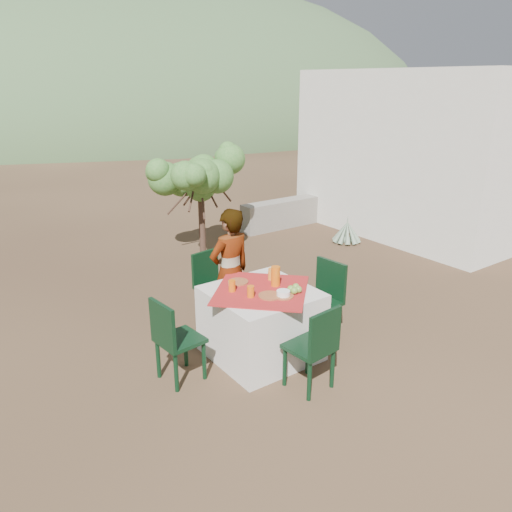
{
  "coord_description": "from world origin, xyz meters",
  "views": [
    {
      "loc": [
        -2.88,
        -4.21,
        2.82
      ],
      "look_at": [
        0.15,
        0.03,
        0.97
      ],
      "focal_mm": 35.0,
      "sensor_mm": 36.0,
      "label": 1
    }
  ],
  "objects_px": {
    "chair_left": "(173,337)",
    "person": "(230,272)",
    "agave": "(347,232)",
    "table": "(261,323)",
    "chair_near": "(315,345)",
    "shrub_tree": "(202,181)",
    "chair_far": "(211,282)",
    "chair_right": "(324,296)",
    "guesthouse": "(431,151)",
    "juice_pitcher": "(276,276)"
  },
  "relations": [
    {
      "from": "chair_left",
      "to": "person",
      "type": "height_order",
      "value": "person"
    },
    {
      "from": "person",
      "to": "agave",
      "type": "height_order",
      "value": "person"
    },
    {
      "from": "table",
      "to": "chair_near",
      "type": "relative_size",
      "value": 1.5
    },
    {
      "from": "shrub_tree",
      "to": "agave",
      "type": "distance_m",
      "value": 2.88
    },
    {
      "from": "chair_far",
      "to": "chair_right",
      "type": "bearing_deg",
      "value": -64.67
    },
    {
      "from": "chair_left",
      "to": "chair_right",
      "type": "bearing_deg",
      "value": -101.14
    },
    {
      "from": "table",
      "to": "person",
      "type": "bearing_deg",
      "value": 87.15
    },
    {
      "from": "chair_left",
      "to": "guesthouse",
      "type": "xyz_separation_m",
      "value": [
        6.65,
        2.09,
        1.02
      ]
    },
    {
      "from": "chair_left",
      "to": "guesthouse",
      "type": "bearing_deg",
      "value": -78.49
    },
    {
      "from": "chair_near",
      "to": "juice_pitcher",
      "type": "xyz_separation_m",
      "value": [
        0.16,
        0.82,
        0.39
      ]
    },
    {
      "from": "chair_right",
      "to": "juice_pitcher",
      "type": "distance_m",
      "value": 0.73
    },
    {
      "from": "chair_far",
      "to": "chair_right",
      "type": "relative_size",
      "value": 0.93
    },
    {
      "from": "shrub_tree",
      "to": "agave",
      "type": "bearing_deg",
      "value": -17.76
    },
    {
      "from": "chair_left",
      "to": "chair_right",
      "type": "height_order",
      "value": "chair_right"
    },
    {
      "from": "chair_left",
      "to": "person",
      "type": "relative_size",
      "value": 0.58
    },
    {
      "from": "chair_near",
      "to": "chair_left",
      "type": "height_order",
      "value": "chair_left"
    },
    {
      "from": "chair_left",
      "to": "agave",
      "type": "relative_size",
      "value": 1.54
    },
    {
      "from": "table",
      "to": "chair_left",
      "type": "height_order",
      "value": "chair_left"
    },
    {
      "from": "chair_far",
      "to": "table",
      "type": "bearing_deg",
      "value": -100.08
    },
    {
      "from": "agave",
      "to": "table",
      "type": "bearing_deg",
      "value": -147.6
    },
    {
      "from": "chair_near",
      "to": "guesthouse",
      "type": "xyz_separation_m",
      "value": [
        5.64,
        2.99,
        1.02
      ]
    },
    {
      "from": "shrub_tree",
      "to": "juice_pitcher",
      "type": "height_order",
      "value": "shrub_tree"
    },
    {
      "from": "person",
      "to": "shrub_tree",
      "type": "distance_m",
      "value": 2.72
    },
    {
      "from": "chair_far",
      "to": "chair_near",
      "type": "relative_size",
      "value": 0.97
    },
    {
      "from": "chair_far",
      "to": "juice_pitcher",
      "type": "distance_m",
      "value": 1.17
    },
    {
      "from": "person",
      "to": "shrub_tree",
      "type": "relative_size",
      "value": 0.91
    },
    {
      "from": "chair_far",
      "to": "juice_pitcher",
      "type": "bearing_deg",
      "value": -90.34
    },
    {
      "from": "chair_near",
      "to": "chair_right",
      "type": "xyz_separation_m",
      "value": [
        0.79,
        0.74,
        0.02
      ]
    },
    {
      "from": "chair_near",
      "to": "guesthouse",
      "type": "bearing_deg",
      "value": -157.74
    },
    {
      "from": "chair_far",
      "to": "agave",
      "type": "bearing_deg",
      "value": 10.06
    },
    {
      "from": "person",
      "to": "guesthouse",
      "type": "xyz_separation_m",
      "value": [
        5.63,
        1.52,
        0.75
      ]
    },
    {
      "from": "chair_near",
      "to": "juice_pitcher",
      "type": "relative_size",
      "value": 4.09
    },
    {
      "from": "chair_right",
      "to": "guesthouse",
      "type": "xyz_separation_m",
      "value": [
        4.85,
        2.25,
        1.0
      ]
    },
    {
      "from": "shrub_tree",
      "to": "guesthouse",
      "type": "height_order",
      "value": "guesthouse"
    },
    {
      "from": "chair_left",
      "to": "juice_pitcher",
      "type": "height_order",
      "value": "juice_pitcher"
    },
    {
      "from": "chair_left",
      "to": "shrub_tree",
      "type": "distance_m",
      "value": 3.74
    },
    {
      "from": "chair_near",
      "to": "shrub_tree",
      "type": "distance_m",
      "value": 4.14
    },
    {
      "from": "shrub_tree",
      "to": "chair_near",
      "type": "bearing_deg",
      "value": -105.0
    },
    {
      "from": "agave",
      "to": "guesthouse",
      "type": "relative_size",
      "value": 0.13
    },
    {
      "from": "guesthouse",
      "to": "chair_left",
      "type": "bearing_deg",
      "value": -162.58
    },
    {
      "from": "shrub_tree",
      "to": "chair_left",
      "type": "bearing_deg",
      "value": -124.4
    },
    {
      "from": "chair_far",
      "to": "chair_right",
      "type": "distance_m",
      "value": 1.42
    },
    {
      "from": "chair_left",
      "to": "chair_near",
      "type": "bearing_deg",
      "value": -137.63
    },
    {
      "from": "agave",
      "to": "guesthouse",
      "type": "height_order",
      "value": "guesthouse"
    },
    {
      "from": "agave",
      "to": "chair_far",
      "type": "bearing_deg",
      "value": -161.56
    },
    {
      "from": "chair_near",
      "to": "agave",
      "type": "distance_m",
      "value": 4.75
    },
    {
      "from": "table",
      "to": "chair_near",
      "type": "height_order",
      "value": "chair_near"
    },
    {
      "from": "juice_pitcher",
      "to": "chair_right",
      "type": "bearing_deg",
      "value": -7.6
    },
    {
      "from": "table",
      "to": "shrub_tree",
      "type": "distance_m",
      "value": 3.41
    },
    {
      "from": "guesthouse",
      "to": "shrub_tree",
      "type": "bearing_deg",
      "value": 168.56
    }
  ]
}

